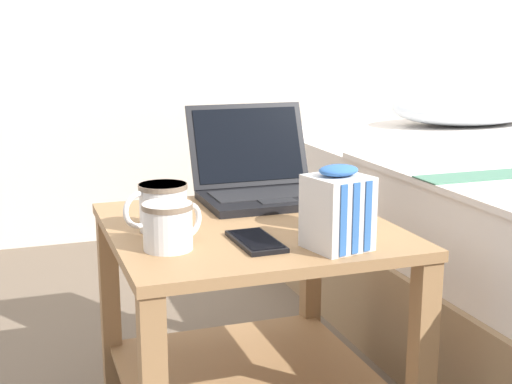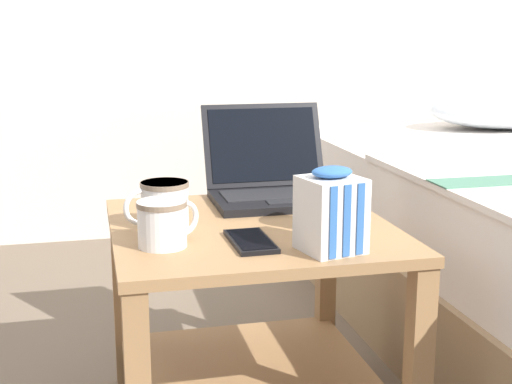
{
  "view_description": "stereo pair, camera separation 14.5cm",
  "coord_description": "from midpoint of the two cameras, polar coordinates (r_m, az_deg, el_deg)",
  "views": [
    {
      "loc": [
        -0.46,
        -1.38,
        0.87
      ],
      "look_at": [
        0.0,
        -0.04,
        0.55
      ],
      "focal_mm": 50.0,
      "sensor_mm": 36.0,
      "label": 1
    },
    {
      "loc": [
        -0.33,
        -1.42,
        0.87
      ],
      "look_at": [
        0.0,
        -0.04,
        0.55
      ],
      "focal_mm": 50.0,
      "sensor_mm": 36.0,
      "label": 2
    }
  ],
  "objects": [
    {
      "name": "mug_front_left",
      "position": [
        1.34,
        -4.39,
        -2.37
      ],
      "size": [
        0.13,
        0.1,
        0.09
      ],
      "color": "white",
      "rests_on": "bedside_table"
    },
    {
      "name": "mug_mid_center",
      "position": [
        1.47,
        -4.64,
        -0.88
      ],
      "size": [
        0.14,
        0.1,
        0.1
      ],
      "color": "white",
      "rests_on": "bedside_table"
    },
    {
      "name": "bedside_table",
      "position": [
        1.56,
        2.3,
        -8.56
      ],
      "size": [
        0.58,
        0.6,
        0.47
      ],
      "color": "#997047",
      "rests_on": "ground_plane"
    },
    {
      "name": "mug_front_right",
      "position": [
        1.47,
        9.09,
        -0.89
      ],
      "size": [
        0.09,
        0.13,
        0.1
      ],
      "color": "white",
      "rests_on": "bedside_table"
    },
    {
      "name": "cell_phone",
      "position": [
        1.37,
        2.6,
        -3.99
      ],
      "size": [
        0.08,
        0.16,
        0.01
      ],
      "color": "black",
      "rests_on": "bedside_table"
    },
    {
      "name": "laptop",
      "position": [
        1.73,
        3.78,
        0.89
      ],
      "size": [
        0.3,
        0.3,
        0.22
      ],
      "color": "black",
      "rests_on": "bedside_table"
    },
    {
      "name": "snack_bag",
      "position": [
        1.32,
        9.16,
        -1.62
      ],
      "size": [
        0.13,
        0.12,
        0.16
      ],
      "color": "silver",
      "rests_on": "bedside_table"
    }
  ]
}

